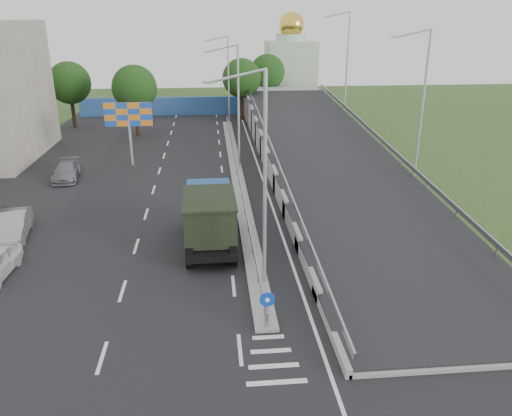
{
  "coord_description": "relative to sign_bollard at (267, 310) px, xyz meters",
  "views": [
    {
      "loc": [
        -2.07,
        -15.26,
        12.22
      ],
      "look_at": [
        0.34,
        10.79,
        2.2
      ],
      "focal_mm": 35.0,
      "sensor_mm": 36.0,
      "label": 1
    }
  ],
  "objects": [
    {
      "name": "ground",
      "position": [
        0.0,
        -2.17,
        -1.03
      ],
      "size": [
        160.0,
        160.0,
        0.0
      ],
      "primitive_type": "plane",
      "color": "#2D4C1E",
      "rests_on": "ground"
    },
    {
      "name": "sign_bollard",
      "position": [
        0.0,
        0.0,
        0.0
      ],
      "size": [
        0.64,
        0.23,
        1.67
      ],
      "color": "black",
      "rests_on": "median"
    },
    {
      "name": "parked_car_d",
      "position": [
        -13.71,
        22.27,
        -0.37
      ],
      "size": [
        2.39,
        4.79,
        1.34
      ],
      "primitive_type": "imported",
      "rotation": [
        0.0,
        0.0,
        0.12
      ],
      "color": "gray",
      "rests_on": "ground"
    },
    {
      "name": "church",
      "position": [
        10.0,
        57.83,
        4.28
      ],
      "size": [
        7.0,
        7.0,
        13.8
      ],
      "color": "#B2CCAD",
      "rests_on": "ground"
    },
    {
      "name": "lamp_post_far",
      "position": [
        0.11,
        43.83,
        4.77
      ],
      "size": [
        2.74,
        0.18,
        10.08
      ],
      "color": "#B2B5B7",
      "rests_on": "median"
    },
    {
      "name": "parking_strip",
      "position": [
        -16.0,
        17.83,
        -1.03
      ],
      "size": [
        8.0,
        90.0,
        0.05
      ],
      "primitive_type": "cube",
      "color": "black",
      "rests_on": "ground"
    },
    {
      "name": "tree_median_far",
      "position": [
        2.0,
        45.83,
        4.14
      ],
      "size": [
        4.8,
        4.8,
        7.6
      ],
      "color": "black",
      "rests_on": "ground"
    },
    {
      "name": "lamp_post_mid",
      "position": [
        0.11,
        23.83,
        4.77
      ],
      "size": [
        2.74,
        0.18,
        10.08
      ],
      "color": "#B2B5B7",
      "rests_on": "median"
    },
    {
      "name": "parked_car_b",
      "position": [
        -13.84,
        10.69,
        -0.25
      ],
      "size": [
        2.44,
        4.94,
        1.56
      ],
      "primitive_type": "imported",
      "rotation": [
        0.0,
        0.0,
        0.17
      ],
      "color": "gray",
      "rests_on": "ground"
    },
    {
      "name": "tree_left_mid",
      "position": [
        -10.0,
        37.83,
        4.14
      ],
      "size": [
        4.8,
        4.8,
        7.6
      ],
      "color": "black",
      "rests_on": "ground"
    },
    {
      "name": "tree_ramp_far",
      "position": [
        6.0,
        52.83,
        4.14
      ],
      "size": [
        4.8,
        4.8,
        7.6
      ],
      "color": "black",
      "rests_on": "ground"
    },
    {
      "name": "road_surface",
      "position": [
        -3.0,
        17.83,
        -1.03
      ],
      "size": [
        26.0,
        90.0,
        0.04
      ],
      "primitive_type": "cube",
      "color": "black",
      "rests_on": "ground"
    },
    {
      "name": "dump_truck",
      "position": [
        -2.27,
        8.86,
        0.73
      ],
      "size": [
        2.9,
        7.25,
        3.18
      ],
      "rotation": [
        0.0,
        0.0,
        0.02
      ],
      "color": "black",
      "rests_on": "ground"
    },
    {
      "name": "tree_left_far",
      "position": [
        -18.0,
        42.83,
        4.14
      ],
      "size": [
        4.8,
        4.8,
        7.6
      ],
      "color": "black",
      "rests_on": "ground"
    },
    {
      "name": "lamp_post_near",
      "position": [
        0.11,
        3.83,
        4.77
      ],
      "size": [
        2.74,
        0.18,
        10.08
      ],
      "color": "#B2B5B7",
      "rests_on": "median"
    },
    {
      "name": "median",
      "position": [
        0.0,
        21.83,
        -0.93
      ],
      "size": [
        1.0,
        44.0,
        0.2
      ],
      "primitive_type": "cube",
      "color": "gray",
      "rests_on": "ground"
    },
    {
      "name": "median_guardrail",
      "position": [
        0.0,
        21.83,
        -0.28
      ],
      "size": [
        0.09,
        44.0,
        0.71
      ],
      "color": "gray",
      "rests_on": "median"
    },
    {
      "name": "overpass_ramp",
      "position": [
        7.5,
        21.83,
        0.72
      ],
      "size": [
        10.0,
        50.0,
        3.5
      ],
      "color": "gray",
      "rests_on": "ground"
    },
    {
      "name": "billboard",
      "position": [
        -9.0,
        25.83,
        3.15
      ],
      "size": [
        4.0,
        0.24,
        5.5
      ],
      "color": "#B2B5B7",
      "rests_on": "ground"
    },
    {
      "name": "blue_wall",
      "position": [
        -4.0,
        49.83,
        0.17
      ],
      "size": [
        30.0,
        0.5,
        2.4
      ],
      "primitive_type": "cube",
      "color": "#284C93",
      "rests_on": "ground"
    }
  ]
}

